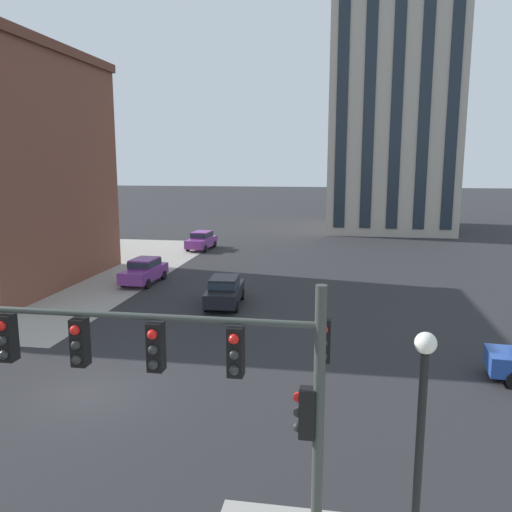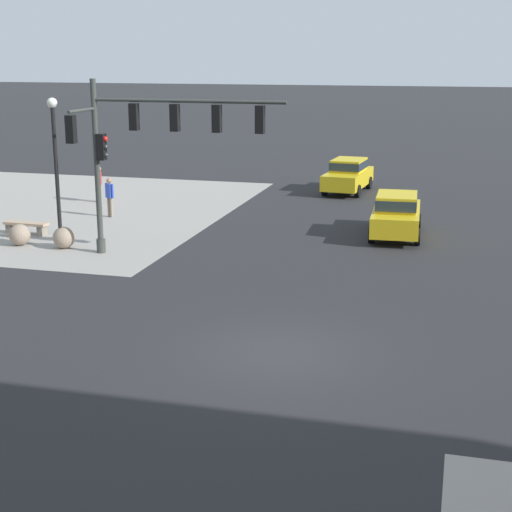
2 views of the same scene
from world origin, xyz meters
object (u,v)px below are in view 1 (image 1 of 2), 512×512
Objects in this scene: car_main_southbound_far at (225,290)px; street_lamp_corner_near at (419,448)px; car_parked_curb at (144,270)px; car_main_northbound_near at (202,240)px; traffic_signal_main at (223,388)px.

street_lamp_corner_near is at bearing -68.38° from car_main_southbound_far.
street_lamp_corner_near is 1.21× the size of car_parked_curb.
car_main_northbound_near is at bearing 110.43° from street_lamp_corner_near.
car_main_southbound_far is 8.06m from car_parked_curb.
street_lamp_corner_near is 21.67m from car_main_southbound_far.
traffic_signal_main is at bearing 174.07° from street_lamp_corner_near.
traffic_signal_main is at bearing -65.34° from car_parked_curb.
street_lamp_corner_near is at bearing -5.93° from traffic_signal_main.
street_lamp_corner_near is (3.42, -0.36, -0.66)m from traffic_signal_main.
car_parked_curb is at bearing 114.66° from traffic_signal_main.
car_parked_curb is (-14.55, 24.60, -2.47)m from street_lamp_corner_near.
car_main_northbound_near is at bearing 89.68° from car_parked_curb.
street_lamp_corner_near reaches higher than car_main_southbound_far.
traffic_signal_main reaches higher than car_main_southbound_far.
car_parked_curb is at bearing 145.28° from car_main_southbound_far.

